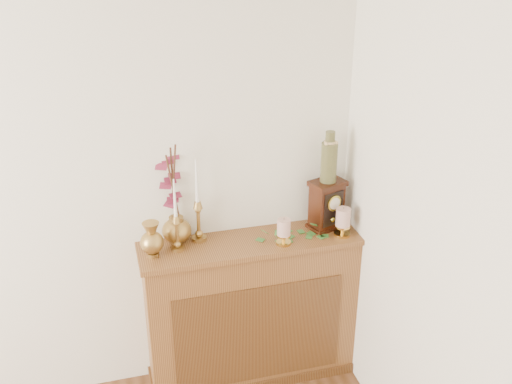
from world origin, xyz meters
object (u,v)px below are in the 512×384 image
object	(u,v)px
candlestick_left	(177,228)
ginger_jar	(172,196)
mantel_clock	(327,205)
candlestick_center	(198,215)
ceramic_vase	(329,159)
bud_vase	(152,240)

from	to	relation	value
candlestick_left	ginger_jar	xyz separation A→B (m)	(0.00, 0.12, 0.13)
candlestick_left	mantel_clock	bearing A→B (deg)	2.15
ginger_jar	mantel_clock	size ratio (longest dim) A/B	2.06
candlestick_left	candlestick_center	bearing A→B (deg)	30.52
candlestick_left	ginger_jar	world-z (taller)	ginger_jar
mantel_clock	ginger_jar	bearing A→B (deg)	155.62
mantel_clock	ceramic_vase	bearing A→B (deg)	90.00
candlestick_center	bud_vase	bearing A→B (deg)	-158.18
candlestick_center	bud_vase	world-z (taller)	candlestick_center
candlestick_center	ceramic_vase	bearing A→B (deg)	-3.30
ginger_jar	mantel_clock	xyz separation A→B (m)	(0.85, -0.09, -0.12)
candlestick_center	mantel_clock	world-z (taller)	candlestick_center
candlestick_left	mantel_clock	size ratio (longest dim) A/B	1.44
candlestick_left	bud_vase	size ratio (longest dim) A/B	2.10
bud_vase	ginger_jar	bearing A→B (deg)	47.92
bud_vase	mantel_clock	size ratio (longest dim) A/B	0.69
mantel_clock	ceramic_vase	world-z (taller)	ceramic_vase
candlestick_center	mantel_clock	bearing A→B (deg)	-3.49
candlestick_left	ginger_jar	bearing A→B (deg)	89.68
candlestick_left	mantel_clock	distance (m)	0.85
bud_vase	mantel_clock	xyz separation A→B (m)	(0.99, 0.06, 0.04)
bud_vase	mantel_clock	bearing A→B (deg)	3.57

